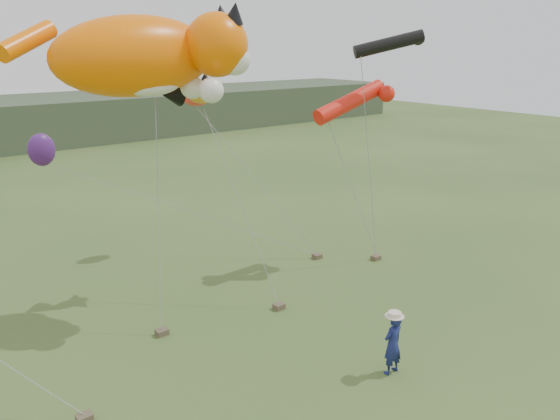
{
  "coord_description": "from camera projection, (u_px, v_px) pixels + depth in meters",
  "views": [
    {
      "loc": [
        -10.41,
        -9.18,
        8.88
      ],
      "look_at": [
        -0.76,
        3.0,
        4.12
      ],
      "focal_mm": 35.0,
      "sensor_mm": 36.0,
      "label": 1
    }
  ],
  "objects": [
    {
      "name": "fish_kite",
      "position": [
        191.0,
        93.0,
        18.66
      ],
      "size": [
        2.16,
        1.45,
        1.11
      ],
      "color": "orange",
      "rests_on": "ground"
    },
    {
      "name": "misc_kites",
      "position": [
        111.0,
        126.0,
        22.22
      ],
      "size": [
        6.99,
        3.18,
        2.97
      ],
      "color": "red",
      "rests_on": "ground"
    },
    {
      "name": "festival_attendant",
      "position": [
        393.0,
        344.0,
        15.1
      ],
      "size": [
        0.66,
        0.44,
        1.8
      ],
      "primitive_type": "imported",
      "rotation": [
        0.0,
        0.0,
        3.16
      ],
      "color": "navy",
      "rests_on": "ground"
    },
    {
      "name": "cat_kite",
      "position": [
        155.0,
        55.0,
        16.38
      ],
      "size": [
        6.96,
        3.71,
        2.96
      ],
      "color": "#FD6800",
      "rests_on": "ground"
    },
    {
      "name": "tube_kites",
      "position": [
        369.0,
        81.0,
        21.23
      ],
      "size": [
        4.37,
        2.14,
        3.52
      ],
      "color": "black",
      "rests_on": "ground"
    },
    {
      "name": "sandbag_anchors",
      "position": [
        264.0,
        302.0,
        19.3
      ],
      "size": [
        13.83,
        4.63,
        0.19
      ],
      "color": "brown",
      "rests_on": "ground"
    },
    {
      "name": "ground",
      "position": [
        365.0,
        366.0,
        15.67
      ],
      "size": [
        120.0,
        120.0,
        0.0
      ],
      "primitive_type": "plane",
      "color": "#385123",
      "rests_on": "ground"
    }
  ]
}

